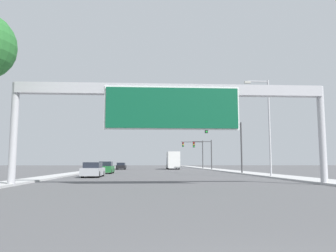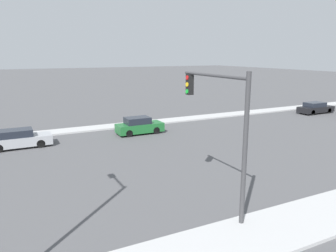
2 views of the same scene
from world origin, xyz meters
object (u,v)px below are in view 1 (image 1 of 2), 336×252
at_px(traffic_light_near_intersection, 229,139).
at_px(street_lamp_right, 267,120).
at_px(sign_gantry, 172,103).
at_px(truck_box_primary, 173,161).
at_px(car_mid_right, 106,168).
at_px(traffic_light_mid_block, 205,150).
at_px(traffic_light_far_intersection, 196,150).
at_px(car_mid_center, 121,166).
at_px(car_near_right, 93,170).

height_order(traffic_light_near_intersection, street_lamp_right, street_lamp_right).
distance_m(sign_gantry, truck_box_primary, 47.74).
xyz_separation_m(car_mid_right, traffic_light_mid_block, (16.04, 17.74, 3.04)).
relative_size(sign_gantry, traffic_light_far_intersection, 3.31).
xyz_separation_m(car_mid_center, traffic_light_far_intersection, (15.72, 4.52, 3.53)).
height_order(traffic_light_far_intersection, street_lamp_right, street_lamp_right).
xyz_separation_m(sign_gantry, car_near_right, (-7.00, 12.28, -4.59)).
height_order(car_mid_center, traffic_light_far_intersection, traffic_light_far_intersection).
bearing_deg(car_mid_right, street_lamp_right, -34.78).
xyz_separation_m(car_mid_right, truck_box_primary, (10.50, 25.11, 1.08)).
relative_size(sign_gantry, traffic_light_near_intersection, 3.12).
height_order(car_mid_center, truck_box_primary, truck_box_primary).
height_order(sign_gantry, car_mid_right, sign_gantry).
xyz_separation_m(sign_gantry, traffic_light_near_intersection, (8.71, 20.11, -0.84)).
height_order(car_near_right, traffic_light_mid_block, traffic_light_mid_block).
bearing_deg(sign_gantry, car_mid_center, 98.73).
xyz_separation_m(truck_box_primary, traffic_light_far_intersection, (5.22, 2.63, 2.39)).
height_order(truck_box_primary, traffic_light_mid_block, traffic_light_mid_block).
distance_m(sign_gantry, traffic_light_far_intersection, 50.87).
xyz_separation_m(traffic_light_near_intersection, street_lamp_right, (1.37, -9.60, 1.16)).
bearing_deg(street_lamp_right, car_near_right, 174.09).
bearing_deg(street_lamp_right, sign_gantry, -133.80).
relative_size(car_mid_right, traffic_light_near_intersection, 0.65).
bearing_deg(truck_box_primary, street_lamp_right, -79.91).
bearing_deg(sign_gantry, car_mid_right, 107.37).
bearing_deg(traffic_light_far_intersection, sign_gantry, -99.87).
xyz_separation_m(sign_gantry, car_mid_right, (-7.00, 22.37, -4.55)).
distance_m(traffic_light_mid_block, traffic_light_far_intersection, 10.01).
bearing_deg(car_near_right, street_lamp_right, -5.91).
relative_size(car_mid_right, traffic_light_far_intersection, 0.69).
bearing_deg(car_near_right, traffic_light_mid_block, 60.04).
height_order(sign_gantry, traffic_light_far_intersection, sign_gantry).
distance_m(car_mid_right, car_near_right, 10.09).
xyz_separation_m(car_near_right, traffic_light_mid_block, (16.04, 27.83, 3.08)).
bearing_deg(traffic_light_far_intersection, car_mid_right, -119.54).
relative_size(car_mid_right, car_near_right, 0.89).
distance_m(traffic_light_near_intersection, street_lamp_right, 9.77).
height_order(truck_box_primary, traffic_light_near_intersection, traffic_light_near_intersection).
distance_m(car_mid_center, traffic_light_mid_block, 17.23).
bearing_deg(car_mid_center, street_lamp_right, -64.04).
relative_size(car_mid_center, traffic_light_far_intersection, 0.76).
distance_m(sign_gantry, car_mid_right, 23.88).
distance_m(car_mid_center, traffic_light_near_intersection, 30.17).
distance_m(truck_box_primary, traffic_light_mid_block, 9.43).
bearing_deg(traffic_light_near_intersection, traffic_light_far_intersection, 89.98).
bearing_deg(traffic_light_mid_block, sign_gantry, -102.70).
relative_size(sign_gantry, street_lamp_right, 2.12).
xyz_separation_m(traffic_light_mid_block, street_lamp_right, (1.04, -29.60, 1.82)).
bearing_deg(truck_box_primary, car_mid_center, -169.75).
relative_size(car_mid_right, street_lamp_right, 0.44).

